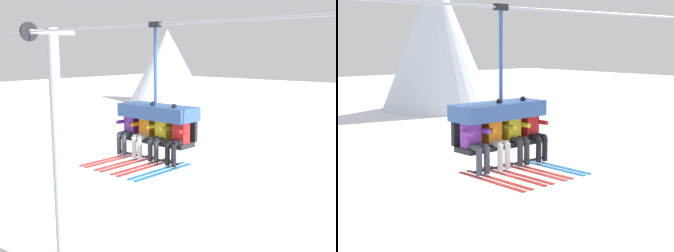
# 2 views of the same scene
# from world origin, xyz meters

# --- Properties ---
(mountain_peak_west) EXTENTS (12.03, 12.03, 11.11)m
(mountain_peak_west) POSITION_xyz_m (-37.78, 41.77, 5.56)
(mountain_peak_west) COLOR white
(mountain_peak_west) RESTS_ON ground_plane
(lift_tower_near) EXTENTS (0.36, 1.88, 8.65)m
(lift_tower_near) POSITION_xyz_m (-6.14, -0.02, 4.49)
(lift_tower_near) COLOR #9EA3A8
(lift_tower_near) RESTS_ON ground_plane
(lift_cable) EXTENTS (17.26, 0.05, 0.05)m
(lift_cable) POSITION_xyz_m (1.49, -0.80, 8.37)
(lift_cable) COLOR #9EA3A8
(chairlift_chair) EXTENTS (1.92, 0.74, 2.97)m
(chairlift_chair) POSITION_xyz_m (-1.09, -0.73, 6.33)
(chairlift_chair) COLOR #232328
(skier_purple) EXTENTS (0.46, 1.70, 1.23)m
(skier_purple) POSITION_xyz_m (-1.84, -0.95, 6.02)
(skier_purple) COLOR purple
(skier_orange) EXTENTS (0.48, 1.70, 1.34)m
(skier_orange) POSITION_xyz_m (-1.34, -0.94, 6.04)
(skier_orange) COLOR orange
(skier_yellow) EXTENTS (0.46, 1.70, 1.23)m
(skier_yellow) POSITION_xyz_m (-0.84, -0.95, 6.02)
(skier_yellow) COLOR yellow
(skier_red) EXTENTS (0.48, 1.70, 1.34)m
(skier_red) POSITION_xyz_m (-0.35, -0.94, 6.04)
(skier_red) COLOR red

